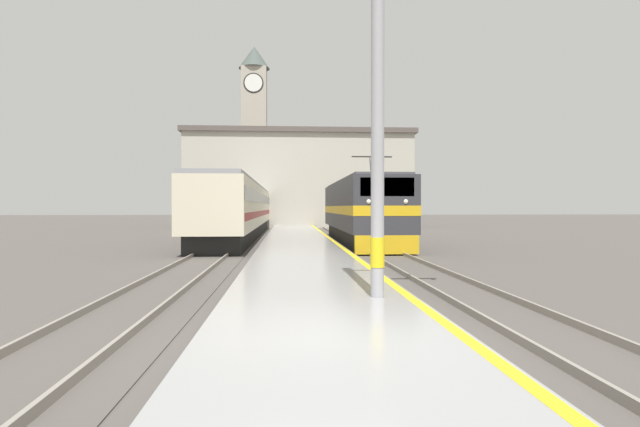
# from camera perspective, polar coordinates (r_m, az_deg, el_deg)

# --- Properties ---
(ground_plane) EXTENTS (200.00, 200.00, 0.00)m
(ground_plane) POSITION_cam_1_polar(r_m,az_deg,el_deg) (37.30, -2.76, -2.49)
(ground_plane) COLOR #514C47
(platform) EXTENTS (3.89, 140.00, 0.30)m
(platform) POSITION_cam_1_polar(r_m,az_deg,el_deg) (32.30, -2.61, -2.73)
(platform) COLOR #999999
(platform) RESTS_ON ground
(rail_track_near) EXTENTS (2.83, 140.00, 0.16)m
(rail_track_near) POSITION_cam_1_polar(r_m,az_deg,el_deg) (32.58, 3.73, -2.91)
(rail_track_near) COLOR #514C47
(rail_track_near) RESTS_ON ground
(rail_track_far) EXTENTS (2.83, 140.00, 0.16)m
(rail_track_far) POSITION_cam_1_polar(r_m,az_deg,el_deg) (32.46, -9.46, -2.93)
(rail_track_far) COLOR #514C47
(rail_track_far) RESTS_ON ground
(locomotive_train) EXTENTS (2.92, 15.72, 4.66)m
(locomotive_train) POSITION_cam_1_polar(r_m,az_deg,el_deg) (28.99, 4.65, 0.31)
(locomotive_train) COLOR black
(locomotive_train) RESTS_ON ground
(passenger_train) EXTENTS (2.92, 33.97, 3.67)m
(passenger_train) POSITION_cam_1_polar(r_m,az_deg,el_deg) (37.63, -8.67, 0.56)
(passenger_train) COLOR black
(passenger_train) RESTS_ON ground
(catenary_mast) EXTENTS (2.74, 0.28, 8.35)m
(catenary_mast) POSITION_cam_1_polar(r_m,az_deg,el_deg) (10.32, 7.11, 13.94)
(catenary_mast) COLOR #9E9EA3
(catenary_mast) RESTS_ON platform
(clock_tower) EXTENTS (4.00, 4.00, 22.98)m
(clock_tower) POSITION_cam_1_polar(r_m,az_deg,el_deg) (66.30, -7.51, 9.47)
(clock_tower) COLOR #ADA393
(clock_tower) RESTS_ON ground
(station_building) EXTENTS (23.55, 6.67, 10.00)m
(station_building) POSITION_cam_1_polar(r_m,az_deg,el_deg) (52.22, -2.41, 3.95)
(station_building) COLOR #B7B2A3
(station_building) RESTS_ON ground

